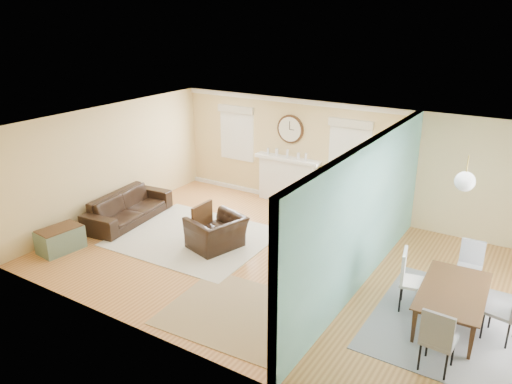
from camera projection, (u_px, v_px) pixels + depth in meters
floor at (283, 263)px, 9.54m from camera, size 9.00×9.00×0.00m
wall_back at (348, 160)px, 11.48m from camera, size 9.00×0.02×2.60m
wall_front at (176, 267)px, 6.71m from camera, size 9.00×0.02×2.60m
wall_left at (112, 162)px, 11.34m from camera, size 0.02×6.00×2.60m
ceiling at (286, 130)px, 8.65m from camera, size 9.00×6.00×0.02m
partition at (369, 208)px, 8.54m from camera, size 0.17×6.00×2.60m
fireplace at (287, 179)px, 12.37m from camera, size 1.70×0.30×1.17m
wall_clock at (290, 129)px, 12.01m from camera, size 0.70×0.07×0.70m
window_left at (237, 129)px, 12.84m from camera, size 1.05×0.13×1.42m
window_right at (350, 146)px, 11.29m from camera, size 1.05×0.13×1.42m
pendant at (465, 181)px, 7.28m from camera, size 0.30×0.30×0.55m
rug_cream at (194, 237)px, 10.60m from camera, size 3.17×2.77×0.02m
rug_jute at (241, 313)px, 7.95m from camera, size 2.45×2.05×0.01m
rug_grey at (451, 323)px, 7.70m from camera, size 2.26×2.83×0.01m
sofa at (128, 207)px, 11.35m from camera, size 1.12×2.32×0.65m
eames_chair at (216, 233)px, 10.04m from camera, size 1.16×1.25×0.67m
green_chair at (332, 214)px, 10.96m from camera, size 1.00×1.00×0.67m
trunk at (60, 239)px, 9.96m from camera, size 0.61×0.90×0.49m
credenza at (377, 225)px, 10.22m from camera, size 0.55×1.61×0.80m
tv at (379, 192)px, 9.98m from camera, size 0.15×1.12×0.64m
garden_stool at (359, 248)px, 9.61m from camera, size 0.34×0.34×0.50m
potted_plant at (360, 227)px, 9.46m from camera, size 0.45×0.45×0.38m
dining_table at (453, 307)px, 7.60m from camera, size 1.02×1.73×0.59m
dining_chair_n at (470, 263)px, 8.45m from camera, size 0.41×0.41×0.89m
dining_chair_s at (440, 333)px, 6.56m from camera, size 0.44×0.44×0.96m
dining_chair_w at (415, 276)px, 7.89m from camera, size 0.52×0.52×1.00m
dining_chair_e at (503, 305)px, 7.16m from camera, size 0.50×0.50×0.98m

